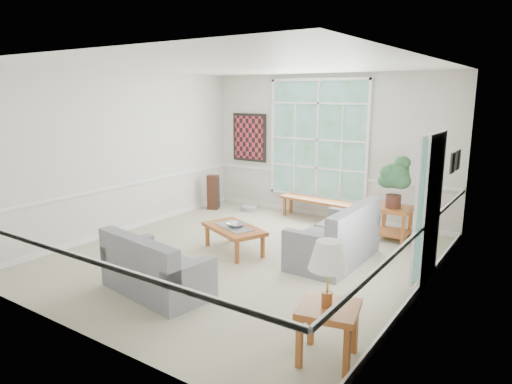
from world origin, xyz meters
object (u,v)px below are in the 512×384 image
Objects in this scene: coffee_table at (234,239)px; loveseat_right at (334,233)px; side_table at (328,333)px; end_table at (393,223)px; loveseat_front at (157,263)px.

loveseat_right is at bearing 41.92° from coffee_table.
side_table is at bearing -14.44° from coffee_table.
end_table reaches higher than side_table.
end_table is (1.99, 2.14, 0.09)m from coffee_table.
loveseat_front is at bearing -121.04° from loveseat_right.
end_table is (0.44, 1.60, -0.16)m from loveseat_right.
end_table is at bearing 99.29° from side_table.
coffee_table is 1.91× the size of end_table.
coffee_table is at bearing 142.77° from side_table.
loveseat_right reaches higher than side_table.
side_table reaches higher than coffee_table.
loveseat_right reaches higher than loveseat_front.
loveseat_front is at bearing 175.69° from side_table.
end_table is at bearing 72.63° from loveseat_front.
loveseat_right is at bearing 113.54° from side_table.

